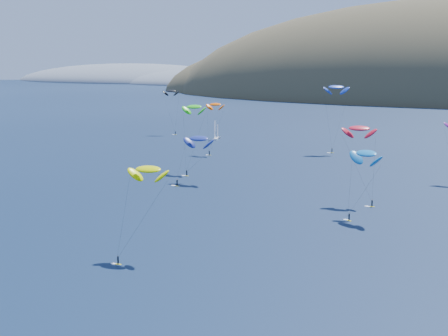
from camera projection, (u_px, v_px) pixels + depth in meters
name	position (u px, v px, depth m)	size (l,w,h in m)	color
ground	(45.00, 319.00, 91.92)	(2800.00, 2800.00, 0.00)	black
headland	(147.00, 83.00, 946.26)	(460.00, 250.00, 60.00)	slate
sailboat	(216.00, 138.00, 288.97)	(8.44, 7.43, 10.09)	white
kitesurfer_1	(215.00, 105.00, 245.45)	(7.83, 8.42, 21.53)	yellow
kitesurfer_2	(148.00, 169.00, 120.03)	(8.42, 11.06, 19.03)	yellow
kitesurfer_3	(194.00, 107.00, 207.97)	(9.09, 13.33, 23.95)	yellow
kitesurfer_4	(336.00, 87.00, 248.57)	(10.83, 9.57, 28.74)	yellow
kitesurfer_5	(366.00, 153.00, 147.66)	(10.43, 10.24, 18.19)	yellow
kitesurfer_9	(359.00, 128.00, 163.23)	(10.31, 7.64, 21.96)	yellow
kitesurfer_10	(199.00, 139.00, 190.32)	(10.58, 12.38, 16.21)	yellow
kitesurfer_12	(171.00, 91.00, 307.49)	(9.19, 7.35, 23.31)	yellow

